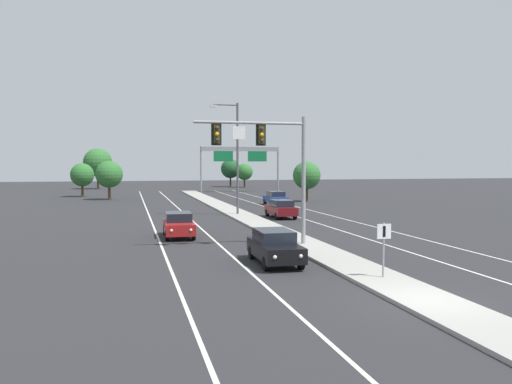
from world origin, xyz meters
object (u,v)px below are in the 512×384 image
(median_sign_post, at_px, (384,242))
(tree_far_right_b, at_px, (244,172))
(overhead_signal_mast, at_px, (270,153))
(car_receding_blue, at_px, (275,198))
(tree_far_left_b, at_px, (82,175))
(car_oncoming_red, at_px, (179,224))
(tree_far_left_c, at_px, (109,174))
(tree_far_right_a, at_px, (307,175))
(car_oncoming_black, at_px, (275,246))
(tree_far_right_c, at_px, (230,169))
(highway_sign_gantry, at_px, (240,155))
(street_lamp_median, at_px, (235,152))
(car_receding_darkred, at_px, (281,208))
(tree_far_left_a, at_px, (98,162))

(median_sign_post, distance_m, tree_far_right_b, 82.70)
(overhead_signal_mast, xyz_separation_m, median_sign_post, (2.23, -9.22, -3.71))
(median_sign_post, distance_m, car_receding_blue, 38.36)
(tree_far_right_b, distance_m, tree_far_left_b, 36.70)
(overhead_signal_mast, bearing_deg, median_sign_post, -76.38)
(tree_far_right_b, bearing_deg, median_sign_post, -98.57)
(car_oncoming_red, relative_size, tree_far_left_c, 0.89)
(tree_far_right_a, relative_size, tree_far_left_c, 0.98)
(median_sign_post, xyz_separation_m, car_oncoming_black, (-3.27, 4.51, -0.77))
(car_oncoming_red, distance_m, car_receding_blue, 26.71)
(car_oncoming_red, relative_size, tree_far_right_a, 0.91)
(car_oncoming_red, height_order, tree_far_right_a, tree_far_right_a)
(tree_far_right_c, bearing_deg, highway_sign_gantry, -96.22)
(median_sign_post, xyz_separation_m, tree_far_right_c, (10.22, 85.47, 2.08))
(street_lamp_median, xyz_separation_m, tree_far_left_b, (-15.73, 31.31, -2.69))
(street_lamp_median, height_order, highway_sign_gantry, street_lamp_median)
(tree_far_right_a, height_order, tree_far_left_b, tree_far_right_a)
(car_oncoming_black, height_order, car_receding_blue, same)
(car_receding_blue, height_order, tree_far_right_b, tree_far_right_b)
(car_oncoming_black, height_order, tree_far_right_b, tree_far_right_b)
(highway_sign_gantry, bearing_deg, tree_far_right_b, 75.15)
(car_receding_darkred, xyz_separation_m, tree_far_left_a, (-18.28, 57.38, 4.09))
(median_sign_post, relative_size, tree_far_left_c, 0.43)
(street_lamp_median, relative_size, tree_far_left_a, 1.33)
(car_receding_blue, bearing_deg, tree_far_right_c, 85.18)
(tree_far_right_c, relative_size, tree_far_right_a, 1.13)
(tree_far_left_c, bearing_deg, street_lamp_median, -63.88)
(highway_sign_gantry, distance_m, tree_far_right_b, 16.85)
(car_receding_blue, distance_m, highway_sign_gantry, 28.47)
(highway_sign_gantry, bearing_deg, street_lamp_median, -102.64)
(overhead_signal_mast, bearing_deg, tree_far_right_b, 78.66)
(street_lamp_median, relative_size, tree_far_left_b, 2.10)
(highway_sign_gantry, xyz_separation_m, tree_far_left_c, (-20.41, -14.23, -2.86))
(car_receding_darkred, distance_m, car_receding_blue, 13.84)
(tree_far_right_c, distance_m, tree_far_right_b, 4.30)
(tree_far_right_a, xyz_separation_m, tree_far_left_b, (-27.76, 16.39, -0.14))
(car_receding_darkred, bearing_deg, tree_far_right_b, 80.68)
(median_sign_post, bearing_deg, tree_far_left_b, 105.47)
(overhead_signal_mast, height_order, median_sign_post, overhead_signal_mast)
(car_receding_darkred, relative_size, tree_far_right_c, 0.80)
(street_lamp_median, xyz_separation_m, car_oncoming_black, (-2.74, -22.91, -4.97))
(car_receding_blue, distance_m, tree_far_right_c, 47.87)
(car_oncoming_black, xyz_separation_m, tree_far_right_a, (14.76, 37.83, 2.42))
(overhead_signal_mast, relative_size, street_lamp_median, 0.72)
(overhead_signal_mast, distance_m, car_oncoming_red, 8.33)
(tree_far_left_c, height_order, tree_far_left_b, tree_far_left_c)
(car_oncoming_red, bearing_deg, street_lamp_median, 63.96)
(car_oncoming_black, height_order, car_oncoming_red, same)
(street_lamp_median, bearing_deg, tree_far_left_a, 105.28)
(tree_far_right_b, bearing_deg, tree_far_right_c, 119.54)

